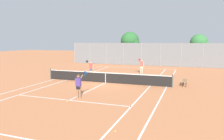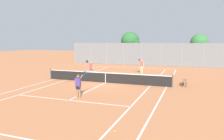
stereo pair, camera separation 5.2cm
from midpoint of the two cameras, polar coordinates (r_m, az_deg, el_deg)
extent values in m
plane|color=#CC7A4C|center=(20.12, -1.64, -3.34)|extent=(120.00, 120.00, 0.00)
cube|color=white|center=(31.36, 6.39, 0.54)|extent=(11.00, 0.10, 0.01)
cube|color=white|center=(22.70, -14.67, -2.33)|extent=(0.10, 23.80, 0.01)
cube|color=white|center=(18.84, 14.15, -4.31)|extent=(0.10, 23.80, 0.01)
cube|color=white|center=(21.96, -11.73, -2.57)|extent=(0.10, 23.80, 0.01)
cube|color=white|center=(19.02, 10.03, -4.08)|extent=(0.10, 23.80, 0.01)
cube|color=white|center=(14.51, -11.08, -7.75)|extent=(8.26, 0.10, 0.01)
cube|color=white|center=(26.09, 3.54, -0.84)|extent=(8.26, 0.10, 0.01)
cube|color=white|center=(20.12, -1.64, -3.33)|extent=(0.10, 12.80, 0.01)
cylinder|color=#474C47|center=(22.87, -15.65, -0.94)|extent=(0.10, 0.10, 1.07)
cylinder|color=#474C47|center=(18.70, 15.58, -2.78)|extent=(0.10, 0.10, 1.07)
cube|color=black|center=(20.04, -1.65, -2.03)|extent=(11.90, 0.02, 0.89)
cube|color=white|center=(19.97, -1.65, -0.75)|extent=(11.90, 0.03, 0.06)
cube|color=white|center=(20.04, -1.65, -2.09)|extent=(0.05, 0.03, 0.89)
cylinder|color=#936B4C|center=(14.89, -8.97, -5.70)|extent=(0.13, 0.13, 0.82)
cylinder|color=#936B4C|center=(14.80, -8.37, -5.77)|extent=(0.13, 0.13, 0.82)
cube|color=black|center=(14.77, -8.69, -4.49)|extent=(0.29, 0.19, 0.24)
cube|color=#4C388C|center=(14.70, -8.72, -3.11)|extent=(0.35, 0.21, 0.56)
sphere|color=#936B4C|center=(14.63, -8.75, -1.61)|extent=(0.22, 0.22, 0.22)
cylinder|color=black|center=(14.62, -8.76, -1.36)|extent=(0.23, 0.23, 0.02)
cylinder|color=#936B4C|center=(14.82, -9.45, -3.27)|extent=(0.08, 0.08, 0.52)
cylinder|color=#936B4C|center=(14.70, -8.03, -1.95)|extent=(0.10, 0.46, 0.35)
cylinder|color=#1E4C99|center=(14.84, -7.10, -1.22)|extent=(0.04, 0.25, 0.22)
cylinder|color=#1E4C99|center=(14.92, -6.89, -0.74)|extent=(0.29, 0.21, 0.23)
cylinder|color=beige|center=(23.92, -5.20, -0.63)|extent=(0.13, 0.13, 0.82)
cylinder|color=beige|center=(23.98, -5.61, -0.61)|extent=(0.13, 0.13, 0.82)
cube|color=#334C8C|center=(23.91, -5.42, 0.16)|extent=(0.30, 0.21, 0.24)
cube|color=#D84C3F|center=(23.87, -5.43, 1.02)|extent=(0.36, 0.23, 0.56)
sphere|color=beige|center=(23.83, -5.44, 1.95)|extent=(0.22, 0.22, 0.22)
cylinder|color=black|center=(23.82, -5.44, 2.11)|extent=(0.23, 0.23, 0.02)
cylinder|color=beige|center=(23.80, -4.93, 0.86)|extent=(0.08, 0.08, 0.52)
cylinder|color=beige|center=(23.75, -5.84, 1.68)|extent=(0.13, 0.46, 0.35)
cylinder|color=black|center=(23.53, -6.36, 2.01)|extent=(0.06, 0.25, 0.22)
cylinder|color=black|center=(23.41, -6.47, 2.25)|extent=(0.30, 0.23, 0.23)
cylinder|color=beige|center=(26.22, 8.00, 0.04)|extent=(0.13, 0.13, 0.82)
cylinder|color=beige|center=(26.22, 7.60, 0.05)|extent=(0.13, 0.13, 0.82)
cube|color=beige|center=(26.18, 7.81, 0.76)|extent=(0.31, 0.23, 0.24)
cube|color=#D84C3F|center=(26.14, 7.83, 1.55)|extent=(0.37, 0.26, 0.56)
sphere|color=beige|center=(26.10, 7.84, 2.40)|extent=(0.22, 0.22, 0.22)
cylinder|color=black|center=(26.10, 7.85, 2.54)|extent=(0.23, 0.23, 0.02)
cylinder|color=beige|center=(26.14, 8.31, 1.41)|extent=(0.08, 0.08, 0.52)
cylinder|color=beige|center=(25.97, 7.55, 2.16)|extent=(0.17, 0.46, 0.35)
cylinder|color=maroon|center=(25.70, 7.25, 2.46)|extent=(0.08, 0.25, 0.22)
cylinder|color=maroon|center=(25.57, 7.25, 2.69)|extent=(0.31, 0.25, 0.23)
sphere|color=#D1DB33|center=(24.43, 7.78, -1.40)|extent=(0.07, 0.07, 0.07)
sphere|color=#D1DB33|center=(20.64, 13.22, -3.17)|extent=(0.07, 0.07, 0.07)
sphere|color=#D1DB33|center=(25.94, 0.88, -0.80)|extent=(0.07, 0.07, 0.07)
sphere|color=#D1DB33|center=(14.09, -11.63, -8.11)|extent=(0.07, 0.07, 0.07)
sphere|color=#D1DB33|center=(9.54, 0.84, -15.68)|extent=(0.07, 0.07, 0.07)
sphere|color=#D1DB33|center=(29.15, 13.80, -0.10)|extent=(0.07, 0.07, 0.07)
cube|color=olive|center=(19.79, 18.53, -2.62)|extent=(0.36, 1.50, 0.05)
cylinder|color=#262626|center=(19.21, 18.07, -3.61)|extent=(0.05, 0.05, 0.41)
cylinder|color=#262626|center=(20.46, 18.20, -2.94)|extent=(0.05, 0.05, 0.41)
cylinder|color=#262626|center=(19.20, 18.82, -3.64)|extent=(0.05, 0.05, 0.41)
cylinder|color=#262626|center=(20.45, 18.90, -2.98)|extent=(0.05, 0.05, 0.41)
cylinder|color=gray|center=(38.90, -9.65, 4.44)|extent=(0.08, 0.08, 3.54)
cylinder|color=gray|center=(37.52, -5.68, 4.40)|extent=(0.08, 0.08, 3.54)
cylinder|color=gray|center=(36.33, -1.43, 4.33)|extent=(0.08, 0.08, 3.54)
cylinder|color=gray|center=(35.36, 3.08, 4.24)|extent=(0.08, 0.08, 3.54)
cylinder|color=gray|center=(34.61, 7.81, 4.11)|extent=(0.08, 0.08, 3.54)
cylinder|color=gray|center=(34.11, 12.71, 3.94)|extent=(0.08, 0.08, 3.54)
cylinder|color=gray|center=(33.86, 17.72, 3.75)|extent=(0.08, 0.08, 3.54)
cylinder|color=gray|center=(33.87, 22.76, 3.52)|extent=(0.08, 0.08, 3.54)
cube|color=slate|center=(34.61, 7.81, 4.11)|extent=(23.81, 0.02, 3.50)
cylinder|color=brown|center=(37.40, 4.76, 3.80)|extent=(0.22, 0.22, 2.76)
sphere|color=#2D6B33|center=(37.32, 4.80, 7.57)|extent=(3.09, 3.09, 3.09)
sphere|color=#2D6B33|center=(37.09, 5.63, 6.97)|extent=(2.20, 2.20, 2.20)
cylinder|color=brown|center=(36.40, 21.66, 3.11)|extent=(0.27, 0.27, 2.64)
sphere|color=#387A3D|center=(36.32, 21.83, 6.64)|extent=(2.64, 2.64, 2.64)
sphere|color=#387A3D|center=(36.25, 22.60, 6.08)|extent=(1.93, 1.93, 1.93)
camera|label=1|loc=(0.03, -89.93, 0.01)|focal=35.00mm
camera|label=2|loc=(0.03, 90.07, -0.01)|focal=35.00mm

